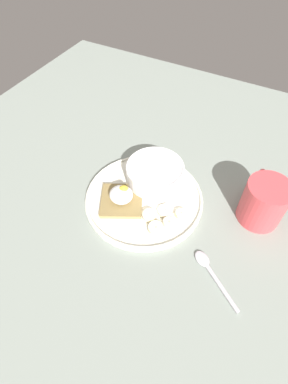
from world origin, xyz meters
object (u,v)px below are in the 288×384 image
Objects in this scene: toast_slice at (122,201)px; banana_slice_right at (149,216)px; banana_slice_left at (165,211)px; poached_egg at (121,194)px; banana_slice_back at (181,214)px; banana_slice_inner at (156,228)px; banana_slice_front at (169,223)px; spoon at (211,272)px; coffee_mug at (264,201)px; oatmeal_bowl at (157,175)px.

banana_slice_right reaches higher than toast_slice.
toast_slice is 9.95cm from banana_slice_left.
toast_slice is at bearing -168.42° from banana_slice_left.
toast_slice is 2.14cm from poached_egg.
toast_slice is at bearing -167.36° from banana_slice_back.
banana_slice_left and banana_slice_inner have the same top height.
banana_slice_left is 4.77cm from banana_slice_inner.
banana_slice_back is (3.28, 0.92, -0.05)cm from banana_slice_left.
toast_slice is 11.81cm from banana_slice_front.
banana_slice_right is at bearing 162.04° from spoon.
toast_slice is at bearing -102.03° from poached_egg.
banana_slice_front and banana_slice_right have the same top height.
poached_egg is at bearing -157.55° from coffee_mug.
banana_slice_right is 23.79cm from coffee_mug.
poached_egg is (0.02, 0.10, 2.14)cm from toast_slice.
banana_slice_left is at bearing 11.58° from toast_slice.
banana_slice_inner is (0.10, -4.77, -0.04)cm from banana_slice_left.
banana_slice_inner is at bearing -131.34° from banana_slice_front.
oatmeal_bowl reaches higher than poached_egg.
spoon is (13.48, -7.91, -1.20)cm from banana_slice_left.
banana_slice_left is 1.11× the size of banana_slice_inner.
banana_slice_back is 0.97× the size of banana_slice_right.
poached_egg is 29.70cm from coffee_mug.
oatmeal_bowl is 9.10cm from banana_slice_left.
toast_slice is 29.93cm from coffee_mug.
toast_slice is at bearing 165.72° from spoon.
banana_slice_front is 3.71cm from banana_slice_back.
banana_slice_back is at bearing -33.52° from oatmeal_bowl.
banana_slice_front reaches higher than banana_slice_inner.
poached_egg is at bearing -168.99° from banana_slice_left.
oatmeal_bowl is 9.63cm from poached_egg.
oatmeal_bowl reaches higher than toast_slice.
coffee_mug is 18.45cm from spoon.
coffee_mug reaches higher than banana_slice_back.
poached_egg is 10.15cm from banana_slice_left.
toast_slice is 0.98× the size of coffee_mug.
coffee_mug reaches higher than poached_egg.
banana_slice_front is at bearing -50.75° from oatmeal_bowl.
oatmeal_bowl is at bearing 108.28° from banana_slice_right.
banana_slice_front is 1.21× the size of banana_slice_right.
banana_slice_left is 0.34× the size of spoon.
banana_slice_inner is 0.31× the size of spoon.
banana_slice_right is 16.82cm from spoon.
oatmeal_bowl is 4.34× the size of banana_slice_back.
poached_egg is 24.21cm from spoon.
banana_slice_front is at bearing -142.52° from coffee_mug.
banana_slice_front is 1.25× the size of banana_slice_back.
banana_slice_inner is (9.83, -2.88, -2.24)cm from poached_egg.
banana_slice_front is at bearing 48.66° from banana_slice_inner.
banana_slice_back is 0.26× the size of spoon.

